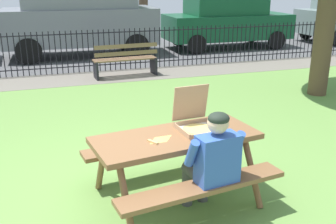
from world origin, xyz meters
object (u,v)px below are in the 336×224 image
(adult_at_table, at_px, (212,160))
(pizza_box_open, at_px, (196,121))
(picnic_table_foreground, at_px, (176,150))
(park_bench_center, at_px, (125,60))
(parked_car_right, at_px, (227,19))
(pizza_slice_on_table, at_px, (159,139))
(parked_car_center, at_px, (80,14))

(adult_at_table, bearing_deg, pizza_box_open, 84.46)
(picnic_table_foreground, distance_m, adult_at_table, 0.53)
(park_bench_center, bearing_deg, picnic_table_foreground, -96.54)
(pizza_box_open, xyz_separation_m, parked_car_right, (4.76, 9.12, 0.14))
(adult_at_table, bearing_deg, park_bench_center, 85.88)
(picnic_table_foreground, xyz_separation_m, pizza_slice_on_table, (-0.21, -0.07, 0.18))
(pizza_box_open, relative_size, adult_at_table, 0.43)
(pizza_box_open, bearing_deg, park_bench_center, 86.02)
(adult_at_table, xyz_separation_m, parked_car_right, (4.82, 9.71, 0.35))
(pizza_slice_on_table, height_order, parked_car_right, parked_car_right)
(picnic_table_foreground, xyz_separation_m, parked_car_right, (5.04, 9.23, 0.41))
(picnic_table_foreground, bearing_deg, adult_at_table, -65.19)
(pizza_box_open, distance_m, pizza_slice_on_table, 0.53)
(adult_at_table, relative_size, parked_car_right, 0.27)
(pizza_box_open, height_order, pizza_slice_on_table, pizza_box_open)
(parked_car_center, bearing_deg, pizza_slice_on_table, -91.01)
(picnic_table_foreground, height_order, parked_car_center, parked_car_center)
(park_bench_center, bearing_deg, adult_at_table, -94.12)
(picnic_table_foreground, distance_m, parked_car_center, 9.26)
(park_bench_center, distance_m, parked_car_right, 5.48)
(pizza_box_open, distance_m, parked_car_center, 9.14)
(park_bench_center, height_order, parked_car_center, parked_car_center)
(parked_car_center, bearing_deg, adult_at_table, -88.43)
(pizza_slice_on_table, bearing_deg, adult_at_table, -42.90)
(parked_car_right, bearing_deg, adult_at_table, -116.40)
(pizza_box_open, height_order, adult_at_table, pizza_box_open)
(picnic_table_foreground, height_order, pizza_box_open, pizza_box_open)
(picnic_table_foreground, xyz_separation_m, pizza_box_open, (0.28, 0.11, 0.26))
(pizza_slice_on_table, distance_m, park_bench_center, 6.11)
(park_bench_center, height_order, parked_car_right, parked_car_right)
(pizza_slice_on_table, relative_size, parked_car_center, 0.06)
(pizza_box_open, relative_size, parked_car_center, 0.11)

